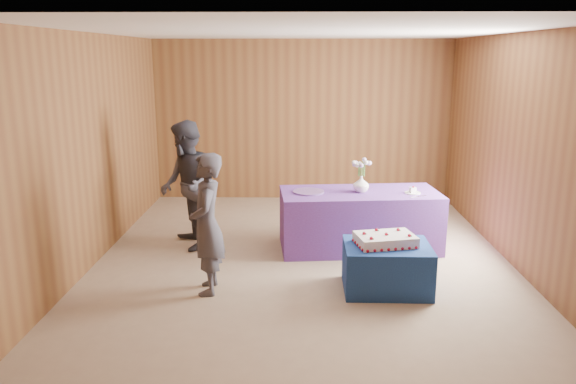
{
  "coord_description": "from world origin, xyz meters",
  "views": [
    {
      "loc": [
        -0.05,
        -6.54,
        2.45
      ],
      "look_at": [
        -0.18,
        0.1,
        0.82
      ],
      "focal_mm": 35.0,
      "sensor_mm": 36.0,
      "label": 1
    }
  ],
  "objects_px": {
    "guest_right": "(187,186)",
    "vase": "(361,184)",
    "sheet_cake": "(385,240)",
    "guest_left": "(207,224)",
    "serving_table": "(359,220)",
    "cake_table": "(387,267)"
  },
  "relations": [
    {
      "from": "serving_table",
      "to": "sheet_cake",
      "type": "height_order",
      "value": "serving_table"
    },
    {
      "from": "cake_table",
      "to": "guest_right",
      "type": "bearing_deg",
      "value": 151.72
    },
    {
      "from": "cake_table",
      "to": "guest_right",
      "type": "xyz_separation_m",
      "value": [
        -2.37,
        1.31,
        0.58
      ]
    },
    {
      "from": "cake_table",
      "to": "vase",
      "type": "bearing_deg",
      "value": 97.13
    },
    {
      "from": "cake_table",
      "to": "guest_left",
      "type": "xyz_separation_m",
      "value": [
        -1.89,
        -0.08,
        0.49
      ]
    },
    {
      "from": "cake_table",
      "to": "guest_right",
      "type": "relative_size",
      "value": 0.54
    },
    {
      "from": "guest_right",
      "to": "vase",
      "type": "bearing_deg",
      "value": 68.34
    },
    {
      "from": "sheet_cake",
      "to": "vase",
      "type": "distance_m",
      "value": 1.34
    },
    {
      "from": "sheet_cake",
      "to": "guest_left",
      "type": "bearing_deg",
      "value": 170.66
    },
    {
      "from": "guest_left",
      "to": "guest_right",
      "type": "distance_m",
      "value": 1.47
    },
    {
      "from": "vase",
      "to": "guest_right",
      "type": "height_order",
      "value": "guest_right"
    },
    {
      "from": "serving_table",
      "to": "sheet_cake",
      "type": "xyz_separation_m",
      "value": [
        0.13,
        -1.31,
        0.18
      ]
    },
    {
      "from": "vase",
      "to": "guest_right",
      "type": "xyz_separation_m",
      "value": [
        -2.22,
        -0.01,
        -0.03
      ]
    },
    {
      "from": "sheet_cake",
      "to": "guest_left",
      "type": "distance_m",
      "value": 1.87
    },
    {
      "from": "sheet_cake",
      "to": "vase",
      "type": "xyz_separation_m",
      "value": [
        -0.13,
        1.3,
        0.3
      ]
    },
    {
      "from": "cake_table",
      "to": "guest_right",
      "type": "height_order",
      "value": "guest_right"
    },
    {
      "from": "serving_table",
      "to": "guest_right",
      "type": "xyz_separation_m",
      "value": [
        -2.21,
        -0.02,
        0.45
      ]
    },
    {
      "from": "guest_right",
      "to": "serving_table",
      "type": "bearing_deg",
      "value": 68.59
    },
    {
      "from": "serving_table",
      "to": "cake_table",
      "type": "bearing_deg",
      "value": -88.54
    },
    {
      "from": "guest_left",
      "to": "guest_right",
      "type": "xyz_separation_m",
      "value": [
        -0.48,
        1.39,
        0.08
      ]
    },
    {
      "from": "serving_table",
      "to": "sheet_cake",
      "type": "distance_m",
      "value": 1.33
    },
    {
      "from": "cake_table",
      "to": "serving_table",
      "type": "height_order",
      "value": "serving_table"
    }
  ]
}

